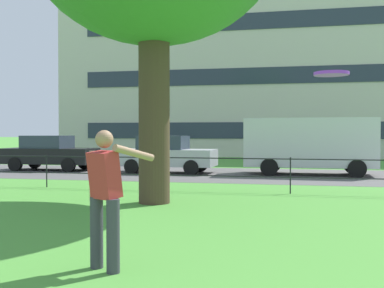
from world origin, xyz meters
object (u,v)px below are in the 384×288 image
Objects in this scene: car_black_far_right at (50,153)px; apartment_building_background at (265,62)px; frisbee at (331,74)px; car_silver_far_left at (166,154)px; panel_van_left at (310,143)px; person_thrower at (105,195)px.

car_black_far_right is 0.14× the size of apartment_building_background.
car_silver_far_left is at bearing 109.75° from frisbee.
panel_van_left is at bearing 0.24° from car_black_far_right.
car_black_far_right is 22.92m from apartment_building_background.
frisbee reaches higher than car_silver_far_left.
car_black_far_right is at bearing 125.14° from frisbee.
apartment_building_background reaches higher than frisbee.
person_thrower is 13.88m from car_silver_far_left.
apartment_building_background reaches higher than person_thrower.
car_black_far_right is (-8.33, 13.85, -0.15)m from person_thrower.
car_black_far_right is 5.42m from car_silver_far_left.
car_black_far_right is at bearing 177.05° from car_silver_far_left.
apartment_building_background is at bearing 82.19° from car_silver_far_left.
car_black_far_right is at bearing -112.08° from apartment_building_background.
panel_van_left reaches higher than person_thrower.
person_thrower is 0.42× the size of car_silver_far_left.
frisbee reaches higher than person_thrower.
person_thrower is 3.21m from frisbee.
car_black_far_right is at bearing -179.76° from panel_van_left.
frisbee is 15.49m from panel_van_left.
person_thrower is 0.43× the size of car_black_far_right.
person_thrower is at bearing -101.77° from panel_van_left.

